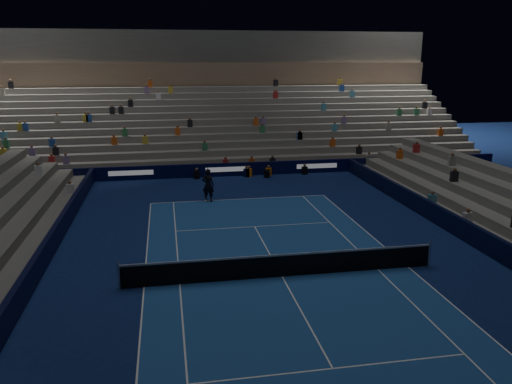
{
  "coord_description": "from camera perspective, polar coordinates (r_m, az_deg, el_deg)",
  "views": [
    {
      "loc": [
        -4.39,
        -18.46,
        8.56
      ],
      "look_at": [
        0.0,
        6.0,
        2.0
      ],
      "focal_mm": 35.5,
      "sensor_mm": 36.0,
      "label": 1
    }
  ],
  "objects": [
    {
      "name": "sponsor_barrier_far",
      "position": [
        38.08,
        -3.33,
        2.54
      ],
      "size": [
        44.0,
        0.25,
        1.0
      ],
      "primitive_type": "cube",
      "color": "black",
      "rests_on": "ground"
    },
    {
      "name": "tennis_net",
      "position": [
        20.61,
        2.98,
        -8.24
      ],
      "size": [
        12.9,
        0.1,
        1.1
      ],
      "color": "#B2B2B7",
      "rests_on": "ground"
    },
    {
      "name": "sponsor_barrier_east",
      "position": [
        24.58,
        25.71,
        -5.88
      ],
      "size": [
        0.25,
        37.0,
        1.0
      ],
      "primitive_type": "cube",
      "color": "black",
      "rests_on": "ground"
    },
    {
      "name": "grandstand_main",
      "position": [
        46.85,
        -4.79,
        8.38
      ],
      "size": [
        44.0,
        15.2,
        11.2
      ],
      "color": "slate",
      "rests_on": "ground"
    },
    {
      "name": "court_surface",
      "position": [
        20.81,
        2.96,
        -9.5
      ],
      "size": [
        10.97,
        23.77,
        0.01
      ],
      "primitive_type": "cube",
      "color": "navy",
      "rests_on": "ground"
    },
    {
      "name": "broadcast_camera",
      "position": [
        37.66,
        1.25,
        2.1
      ],
      "size": [
        0.53,
        0.92,
        0.56
      ],
      "color": "black",
      "rests_on": "ground"
    },
    {
      "name": "sponsor_barrier_west",
      "position": [
        20.83,
        -24.4,
        -9.38
      ],
      "size": [
        0.25,
        37.0,
        1.0
      ],
      "primitive_type": "cube",
      "color": "black",
      "rests_on": "ground"
    },
    {
      "name": "tennis_player",
      "position": [
        31.24,
        -5.42,
        0.77
      ],
      "size": [
        0.88,
        0.74,
        2.05
      ],
      "primitive_type": "imported",
      "rotation": [
        0.0,
        0.0,
        2.74
      ],
      "color": "black",
      "rests_on": "ground"
    },
    {
      "name": "ground",
      "position": [
        20.81,
        2.96,
        -9.52
      ],
      "size": [
        90.0,
        90.0,
        0.0
      ],
      "primitive_type": "plane",
      "color": "#0C1C4D",
      "rests_on": "ground"
    }
  ]
}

